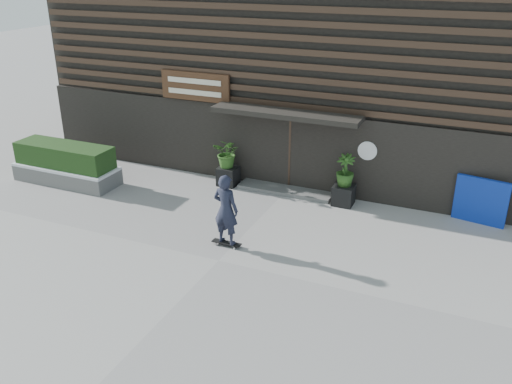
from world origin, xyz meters
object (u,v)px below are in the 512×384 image
at_px(planter_pot_left, 228,176).
at_px(skateboarder, 226,210).
at_px(planter_pot_right, 343,195).
at_px(blue_tarp, 481,201).
at_px(raised_bed, 67,175).

relative_size(planter_pot_left, skateboarder, 0.31).
relative_size(planter_pot_right, blue_tarp, 0.43).
bearing_deg(raised_bed, planter_pot_left, 20.97).
height_order(planter_pot_left, skateboarder, skateboarder).
xyz_separation_m(planter_pot_right, raised_bed, (-8.72, -1.88, -0.05)).
bearing_deg(raised_bed, planter_pot_right, 12.20).
bearing_deg(raised_bed, skateboarder, -14.88).
bearing_deg(planter_pot_left, blue_tarp, 2.28).
distance_m(raised_bed, blue_tarp, 12.65).
height_order(planter_pot_left, raised_bed, planter_pot_left).
xyz_separation_m(raised_bed, skateboarder, (6.67, -1.77, 0.76)).
bearing_deg(planter_pot_left, raised_bed, -159.03).
distance_m(planter_pot_left, skateboarder, 4.12).
xyz_separation_m(planter_pot_left, raised_bed, (-4.92, -1.88, -0.05)).
height_order(raised_bed, skateboarder, skateboarder).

